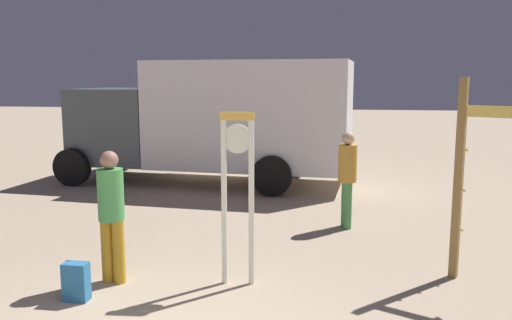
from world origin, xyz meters
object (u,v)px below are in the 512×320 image
arrow_sign (484,153)px  person_near_clock (111,210)px  standing_clock (238,182)px  backpack (76,282)px  box_truck_near (219,118)px  person_distant (347,175)px

arrow_sign → person_near_clock: arrow_sign is taller
standing_clock → backpack: standing_clock is taller
standing_clock → box_truck_near: box_truck_near is taller
standing_clock → person_distant: 3.14m
standing_clock → person_distant: size_ratio=1.30×
person_near_clock → backpack: 0.96m
person_near_clock → box_truck_near: (-0.10, 6.57, 0.67)m
backpack → person_distant: bearing=48.6°
box_truck_near → standing_clock: bearing=-75.2°
standing_clock → person_near_clock: standing_clock is taller
standing_clock → backpack: size_ratio=4.77×
arrow_sign → person_distant: 2.88m
arrow_sign → person_near_clock: (-4.57, -0.72, -0.72)m
arrow_sign → backpack: arrow_sign is taller
person_near_clock → box_truck_near: size_ratio=0.24×
backpack → person_near_clock: bearing=71.7°
arrow_sign → box_truck_near: size_ratio=0.36×
backpack → box_truck_near: 7.30m
arrow_sign → person_near_clock: bearing=-171.1°
person_near_clock → arrow_sign: bearing=8.9°
backpack → arrow_sign: bearing=15.4°
arrow_sign → person_distant: arrow_sign is taller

